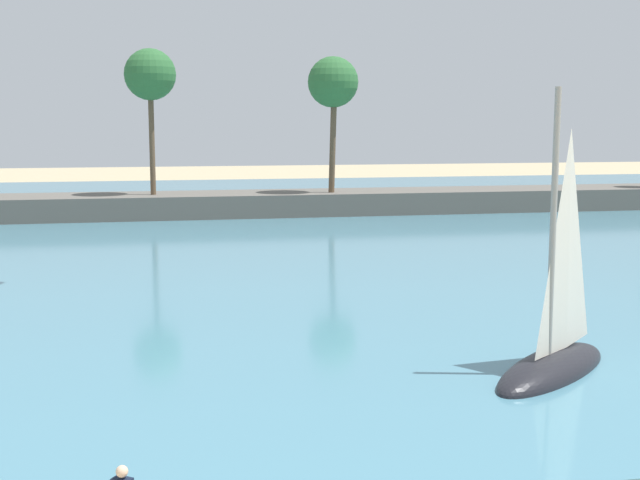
{
  "coord_description": "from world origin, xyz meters",
  "views": [
    {
      "loc": [
        -1.41,
        -7.98,
        7.43
      ],
      "look_at": [
        2.55,
        12.18,
        4.49
      ],
      "focal_mm": 47.18,
      "sensor_mm": 36.0,
      "label": 1
    }
  ],
  "objects": [
    {
      "name": "palm_headland",
      "position": [
        -1.41,
        57.54,
        2.42
      ],
      "size": [
        119.51,
        6.09,
        12.76
      ],
      "color": "#605B54",
      "rests_on": "ground"
    },
    {
      "name": "sailboat_near_shore",
      "position": [
        10.03,
        14.32,
        0.86
      ],
      "size": [
        5.89,
        5.36,
        8.91
      ],
      "color": "black",
      "rests_on": "sea"
    },
    {
      "name": "sea",
      "position": [
        0.0,
        52.28,
        0.03
      ],
      "size": [
        220.0,
        90.61,
        0.06
      ],
      "primitive_type": "cube",
      "color": "teal",
      "rests_on": "ground"
    }
  ]
}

